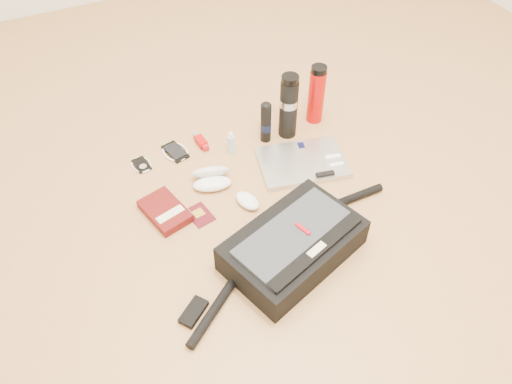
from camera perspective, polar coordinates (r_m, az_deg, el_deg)
ground at (r=1.92m, az=2.04°, el=-2.31°), size 4.00×4.00×0.00m
messenger_bag at (r=1.74m, az=4.24°, el=-6.11°), size 0.93×0.43×0.13m
laptop at (r=2.10m, az=5.36°, el=3.37°), size 0.40×0.32×0.03m
book at (r=1.93m, az=-10.31°, el=-2.14°), size 0.18×0.23×0.04m
passport at (r=1.92m, az=-6.45°, el=-2.60°), size 0.10×0.12×0.01m
mouse at (r=1.93m, az=-0.98°, el=-1.01°), size 0.10×0.13×0.04m
sunglasses_case at (r=2.00m, az=-5.11°, el=1.61°), size 0.18×0.16×0.09m
ipod at (r=2.14m, az=-12.97°, el=3.06°), size 0.09×0.10×0.01m
phone at (r=2.17m, az=-9.22°, el=4.57°), size 0.12×0.14×0.01m
inhaler at (r=2.20m, az=-6.35°, el=5.80°), size 0.04×0.12×0.03m
spray_bottle at (r=2.12m, az=-2.87°, el=5.55°), size 0.03×0.03×0.11m
aerosol_can at (r=2.15m, az=1.13°, el=8.00°), size 0.05×0.05×0.20m
thermos_black at (r=2.16m, az=3.75°, el=9.77°), size 0.10×0.10×0.30m
thermos_red at (r=2.26m, az=6.92°, el=11.01°), size 0.08×0.08×0.28m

